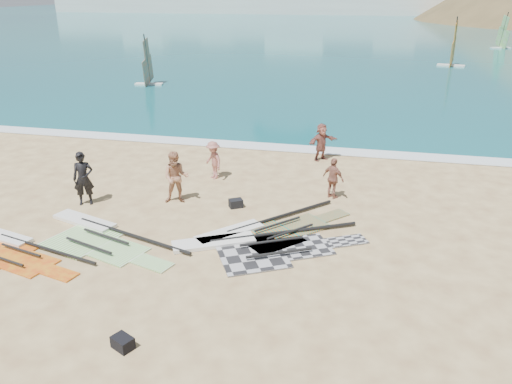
% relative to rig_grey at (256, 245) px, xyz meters
% --- Properties ---
extents(ground, '(300.00, 300.00, 0.00)m').
position_rel_rig_grey_xyz_m(ground, '(-0.98, -2.02, -0.05)').
color(ground, '#E1C484').
rests_on(ground, ground).
extents(sea, '(300.00, 240.00, 0.06)m').
position_rel_rig_grey_xyz_m(sea, '(-0.98, 129.98, -0.05)').
color(sea, navy).
rests_on(sea, ground).
extents(surf_line, '(300.00, 1.20, 0.04)m').
position_rel_rig_grey_xyz_m(surf_line, '(-0.98, 10.28, -0.05)').
color(surf_line, white).
rests_on(surf_line, ground).
extents(rig_grey, '(6.06, 4.13, 0.20)m').
position_rel_rig_grey_xyz_m(rig_grey, '(0.00, 0.00, 0.00)').
color(rig_grey, '#252426').
rests_on(rig_grey, ground).
extents(rig_green, '(5.60, 3.21, 0.20)m').
position_rel_rig_grey_xyz_m(rig_green, '(-5.13, -0.45, -0.00)').
color(rig_green, '#50BB1E').
rests_on(rig_green, ground).
extents(rig_orange, '(4.77, 4.50, 0.20)m').
position_rel_rig_grey_xyz_m(rig_orange, '(0.07, 1.12, -0.00)').
color(rig_orange, orange).
rests_on(rig_orange, ground).
extents(rig_red, '(4.83, 2.48, 0.19)m').
position_rel_rig_grey_xyz_m(rig_red, '(-7.15, -1.88, -0.00)').
color(rig_red, red).
rests_on(rig_red, ground).
extents(gear_bag_near, '(0.59, 0.54, 0.30)m').
position_rel_rig_grey_xyz_m(gear_bag_near, '(-1.38, 2.78, 0.10)').
color(gear_bag_near, black).
rests_on(gear_bag_near, ground).
extents(gear_bag_far, '(0.58, 0.51, 0.29)m').
position_rel_rig_grey_xyz_m(gear_bag_far, '(-1.84, -5.24, 0.09)').
color(gear_bag_far, black).
rests_on(gear_bag_far, ground).
extents(person_wetsuit, '(0.86, 0.74, 2.00)m').
position_rel_rig_grey_xyz_m(person_wetsuit, '(-6.86, 1.85, 0.95)').
color(person_wetsuit, black).
rests_on(person_wetsuit, ground).
extents(beachgoer_left, '(1.11, 0.95, 1.96)m').
position_rel_rig_grey_xyz_m(beachgoer_left, '(-3.63, 2.76, 0.93)').
color(beachgoer_left, tan).
rests_on(beachgoer_left, ground).
extents(beachgoer_mid, '(1.16, 1.15, 1.60)m').
position_rel_rig_grey_xyz_m(beachgoer_mid, '(-3.06, 5.48, 0.75)').
color(beachgoer_mid, '#A8645A').
rests_on(beachgoer_mid, ground).
extents(beachgoer_back, '(0.99, 0.82, 1.58)m').
position_rel_rig_grey_xyz_m(beachgoer_back, '(1.99, 4.44, 0.74)').
color(beachgoer_back, '#9E6452').
rests_on(beachgoer_back, ground).
extents(beachgoer_right, '(1.50, 1.49, 1.73)m').
position_rel_rig_grey_xyz_m(beachgoer_right, '(1.08, 8.93, 0.81)').
color(beachgoer_right, '#9A594F').
rests_on(beachgoer_right, ground).
extents(windsurfer_left, '(2.33, 2.76, 4.14)m').
position_rel_rig_grey_xyz_m(windsurfer_left, '(-14.77, 25.18, 1.18)').
color(windsurfer_left, white).
rests_on(windsurfer_left, ground).
extents(windsurfer_centre, '(2.80, 3.22, 4.91)m').
position_rel_rig_grey_xyz_m(windsurfer_centre, '(10.99, 41.97, 1.34)').
color(windsurfer_centre, white).
rests_on(windsurfer_centre, ground).
extents(windsurfer_right, '(2.65, 3.02, 4.65)m').
position_rel_rig_grey_xyz_m(windsurfer_right, '(19.58, 60.59, 1.29)').
color(windsurfer_right, white).
rests_on(windsurfer_right, ground).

